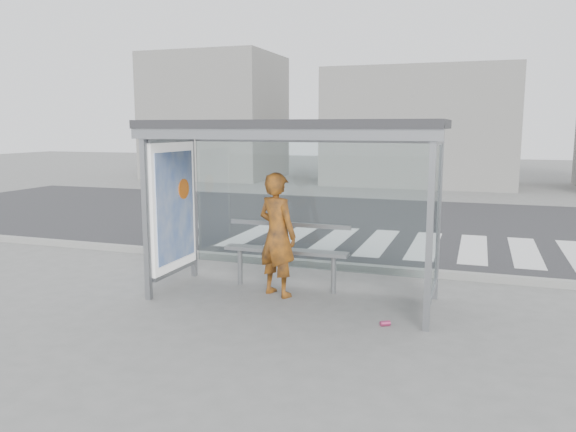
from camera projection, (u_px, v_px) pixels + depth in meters
The scene contains 10 objects.
ground at pixel (292, 299), 8.32m from camera, with size 80.00×80.00×0.00m, color slate.
road at pixel (375, 223), 14.86m from camera, with size 30.00×10.00×0.01m, color #292A2C.
curb at pixel (326, 265), 10.13m from camera, with size 30.00×0.18×0.12m, color gray.
crosswalk at pixel (401, 244), 12.21m from camera, with size 7.55×3.00×0.00m.
bus_shelter at pixel (270, 164), 8.18m from camera, with size 4.25×1.65×2.62m.
building_left at pixel (216, 117), 27.86m from camera, with size 6.00×5.00×6.00m, color gray.
building_center at pixel (421, 127), 24.75m from camera, with size 8.00×5.00×5.00m, color gray.
person at pixel (277, 235), 8.38m from camera, with size 0.68×0.45×1.87m, color orange.
bench at pixel (286, 251), 8.79m from camera, with size 2.00×0.32×1.03m.
soda_can at pixel (385, 323), 7.19m from camera, with size 0.07×0.07×0.13m, color #E1427D.
Camera 1 is at (2.53, -7.61, 2.53)m, focal length 35.00 mm.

